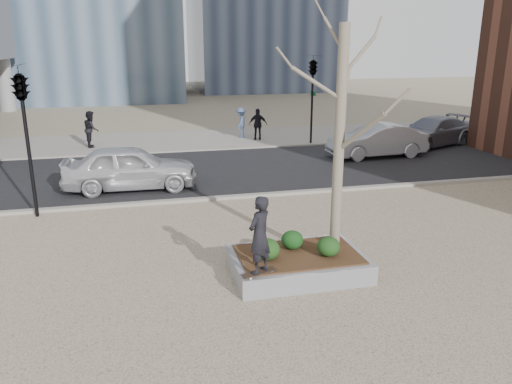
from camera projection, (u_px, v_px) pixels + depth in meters
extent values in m
plane|color=tan|center=(255.00, 278.00, 11.23)|extent=(120.00, 120.00, 0.00)
cube|color=black|center=(199.00, 171.00, 20.54)|extent=(60.00, 8.00, 0.02)
cube|color=gray|center=(183.00, 140.00, 27.06)|extent=(60.00, 6.00, 0.02)
cube|color=gray|center=(298.00, 264.00, 11.39)|extent=(3.00, 2.00, 0.45)
cube|color=#382314|center=(298.00, 254.00, 11.32)|extent=(2.70, 1.70, 0.04)
ellipsoid|color=#143310|center=(267.00, 249.00, 10.95)|extent=(0.56, 0.56, 0.47)
ellipsoid|color=#133D14|center=(292.00, 240.00, 11.52)|extent=(0.51, 0.51, 0.43)
ellipsoid|color=black|center=(328.00, 247.00, 11.13)|extent=(0.52, 0.52, 0.44)
imported|color=black|center=(260.00, 235.00, 10.08)|extent=(0.71, 0.69, 1.64)
imported|color=silver|center=(130.00, 167.00, 17.78)|extent=(4.75, 2.05, 1.60)
imported|color=#AEB1B6|center=(377.00, 141.00, 22.92)|extent=(4.59, 1.77, 1.49)
imported|color=slate|center=(432.00, 132.00, 25.43)|extent=(5.36, 3.60, 1.44)
imported|color=black|center=(91.00, 129.00, 25.04)|extent=(0.76, 0.93, 1.81)
imported|color=#45577D|center=(241.00, 122.00, 27.56)|extent=(1.04, 1.24, 1.67)
imported|color=black|center=(258.00, 124.00, 26.88)|extent=(1.05, 0.61, 1.69)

